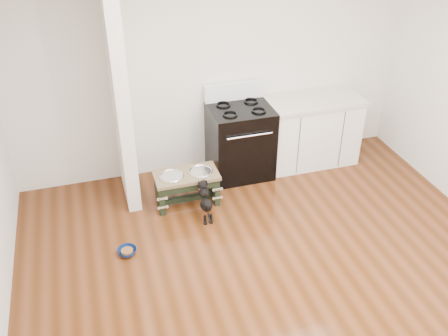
# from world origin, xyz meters

# --- Properties ---
(ground) EXTENTS (5.00, 5.00, 0.00)m
(ground) POSITION_xyz_m (0.00, 0.00, 0.00)
(ground) COLOR #45210C
(ground) RESTS_ON ground
(room_shell) EXTENTS (5.00, 5.00, 5.00)m
(room_shell) POSITION_xyz_m (0.00, 0.00, 1.62)
(room_shell) COLOR silver
(room_shell) RESTS_ON ground
(partition_wall) EXTENTS (0.15, 0.80, 2.70)m
(partition_wall) POSITION_xyz_m (-1.18, 2.10, 1.35)
(partition_wall) COLOR silver
(partition_wall) RESTS_ON ground
(oven_range) EXTENTS (0.76, 0.69, 1.14)m
(oven_range) POSITION_xyz_m (0.25, 2.16, 0.48)
(oven_range) COLOR black
(oven_range) RESTS_ON ground
(cabinet_run) EXTENTS (1.24, 0.64, 0.91)m
(cabinet_run) POSITION_xyz_m (1.23, 2.18, 0.45)
(cabinet_run) COLOR white
(cabinet_run) RESTS_ON ground
(dog_feeder) EXTENTS (0.74, 0.40, 0.42)m
(dog_feeder) POSITION_xyz_m (-0.56, 1.69, 0.29)
(dog_feeder) COLOR black
(dog_feeder) RESTS_ON ground
(puppy) EXTENTS (0.13, 0.38, 0.45)m
(puppy) POSITION_xyz_m (-0.42, 1.35, 0.25)
(puppy) COLOR black
(puppy) RESTS_ON ground
(floor_bowl) EXTENTS (0.26, 0.26, 0.06)m
(floor_bowl) POSITION_xyz_m (-1.37, 0.99, 0.03)
(floor_bowl) COLOR navy
(floor_bowl) RESTS_ON ground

